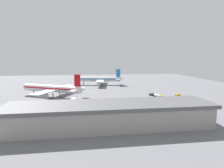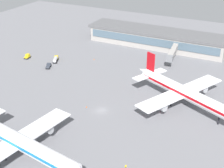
% 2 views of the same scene
% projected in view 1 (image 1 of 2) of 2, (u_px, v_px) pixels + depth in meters
% --- Properties ---
extents(ground, '(288.00, 288.00, 0.00)m').
position_uv_depth(ground, '(92.00, 91.00, 148.12)').
color(ground, slate).
extents(terminal_building, '(81.12, 18.29, 9.43)m').
position_uv_depth(terminal_building, '(111.00, 115.00, 71.76)').
color(terminal_building, '#9E9993').
rests_on(terminal_building, ground).
extents(airplane_at_gate, '(49.45, 41.10, 16.13)m').
position_uv_depth(airplane_at_gate, '(53.00, 88.00, 126.23)').
color(airplane_at_gate, white).
rests_on(airplane_at_gate, ground).
extents(airplane_taxiing, '(51.54, 41.68, 15.71)m').
position_uv_depth(airplane_taxiing, '(99.00, 79.00, 182.27)').
color(airplane_taxiing, white).
rests_on(airplane_taxiing, ground).
extents(fuel_truck, '(4.43, 6.50, 2.50)m').
position_uv_depth(fuel_truck, '(158.00, 96.00, 122.81)').
color(fuel_truck, black).
rests_on(fuel_truck, ground).
extents(baggage_tug, '(2.56, 3.41, 2.30)m').
position_uv_depth(baggage_tug, '(178.00, 95.00, 128.04)').
color(baggage_tug, black).
rests_on(baggage_tug, ground).
extents(pushback_tractor, '(3.64, 4.79, 1.90)m').
position_uv_depth(pushback_tractor, '(152.00, 94.00, 130.49)').
color(pushback_tractor, black).
rests_on(pushback_tractor, ground).
extents(ground_crew_worker, '(0.52, 0.52, 1.67)m').
position_uv_depth(ground_crew_worker, '(67.00, 86.00, 169.71)').
color(ground_crew_worker, '#1E2338').
rests_on(ground_crew_worker, ground).
extents(jet_bridge, '(5.57, 21.37, 6.74)m').
position_uv_depth(jet_bridge, '(74.00, 103.00, 88.56)').
color(jet_bridge, '#9E9993').
rests_on(jet_bridge, ground).
extents(safety_cone_near_gate, '(0.44, 0.44, 0.60)m').
position_uv_depth(safety_cone_near_gate, '(58.00, 87.00, 166.20)').
color(safety_cone_near_gate, '#EA590C').
rests_on(safety_cone_near_gate, ground).
extents(safety_cone_mid_apron, '(0.44, 0.44, 0.60)m').
position_uv_depth(safety_cone_mid_apron, '(99.00, 91.00, 149.40)').
color(safety_cone_mid_apron, '#EA590C').
rests_on(safety_cone_mid_apron, ground).
extents(safety_cone_far_side, '(0.44, 0.44, 0.60)m').
position_uv_depth(safety_cone_far_side, '(139.00, 102.00, 109.91)').
color(safety_cone_far_side, '#EA590C').
rests_on(safety_cone_far_side, ground).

